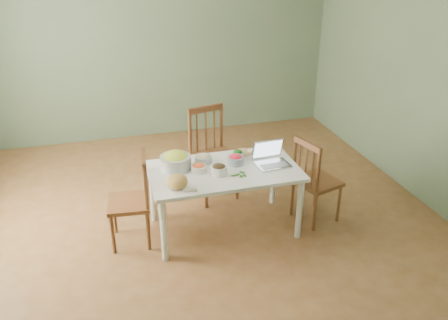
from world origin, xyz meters
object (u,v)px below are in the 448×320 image
object	(u,v)px
bowl_squash	(175,160)
dining_table	(224,200)
chair_left	(129,201)
chair_right	(317,179)
chair_far	(214,155)
bread_boule	(177,182)
laptop	(273,155)

from	to	relation	value
bowl_squash	dining_table	bearing A→B (deg)	-18.77
chair_left	chair_right	bearing A→B (deg)	92.84
dining_table	chair_far	bearing A→B (deg)	83.64
bread_boule	bowl_squash	world-z (taller)	bowl_squash
chair_left	bread_boule	xyz separation A→B (m)	(0.43, -0.27, 0.28)
chair_far	chair_right	size ratio (longest dim) A/B	1.12
chair_right	chair_far	bearing A→B (deg)	34.53
bread_boule	bowl_squash	bearing A→B (deg)	81.56
chair_far	chair_left	xyz separation A→B (m)	(-1.00, -0.62, -0.06)
chair_right	chair_left	bearing A→B (deg)	70.45
chair_far	bowl_squash	xyz separation A→B (m)	(-0.51, -0.51, 0.25)
dining_table	laptop	bearing A→B (deg)	-5.50
chair_far	chair_left	world-z (taller)	chair_far
dining_table	chair_left	world-z (taller)	chair_left
chair_left	bread_boule	distance (m)	0.58
bowl_squash	laptop	xyz separation A→B (m)	(0.93, -0.20, 0.02)
bowl_squash	chair_right	bearing A→B (deg)	-8.90
dining_table	bread_boule	bearing A→B (deg)	-154.94
chair_far	laptop	xyz separation A→B (m)	(0.41, -0.71, 0.27)
dining_table	bread_boule	size ratio (longest dim) A/B	7.53
dining_table	bowl_squash	world-z (taller)	bowl_squash
chair_left	chair_far	bearing A→B (deg)	128.12
chair_right	bowl_squash	world-z (taller)	chair_right
chair_far	chair_left	distance (m)	1.18
chair_left	bowl_squash	xyz separation A→B (m)	(0.48, 0.11, 0.31)
dining_table	bowl_squash	distance (m)	0.63
bowl_squash	chair_far	bearing A→B (deg)	44.80
chair_left	dining_table	bearing A→B (deg)	93.76
laptop	chair_far	bearing A→B (deg)	116.83
chair_far	chair_right	bearing A→B (deg)	-52.20
chair_far	chair_right	world-z (taller)	chair_far
laptop	chair_right	bearing A→B (deg)	-6.18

